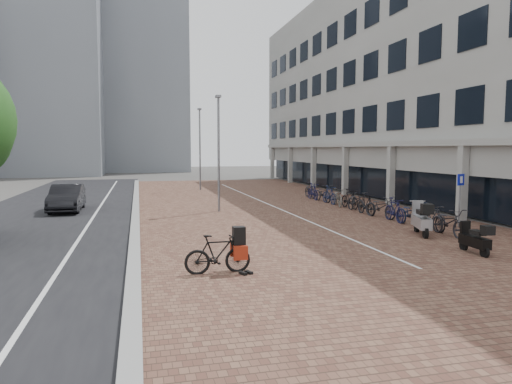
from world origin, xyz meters
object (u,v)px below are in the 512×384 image
object	(u,v)px
hero_bike	(218,253)
parking_sign	(460,193)
car_dark	(67,198)
scooter_mid	(475,238)
scooter_front	(421,219)

from	to	relation	value
hero_bike	parking_sign	world-z (taller)	parking_sign
car_dark	scooter_mid	world-z (taller)	car_dark
hero_bike	scooter_mid	xyz separation A→B (m)	(7.85, 0.31, -0.04)
parking_sign	hero_bike	bearing A→B (deg)	-179.93
scooter_mid	parking_sign	xyz separation A→B (m)	(2.68, 4.21, 0.94)
scooter_front	parking_sign	xyz separation A→B (m)	(2.46, 1.13, 0.80)
car_dark	scooter_front	distance (m)	17.03
scooter_mid	parking_sign	bearing A→B (deg)	61.96
car_dark	scooter_front	size ratio (longest dim) A/B	2.27
scooter_front	car_dark	bearing A→B (deg)	162.39
hero_bike	scooter_mid	distance (m)	7.85
hero_bike	scooter_front	world-z (taller)	scooter_front
car_dark	parking_sign	size ratio (longest dim) A/B	1.91
hero_bike	parking_sign	bearing A→B (deg)	-67.07
car_dark	scooter_front	world-z (taller)	car_dark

